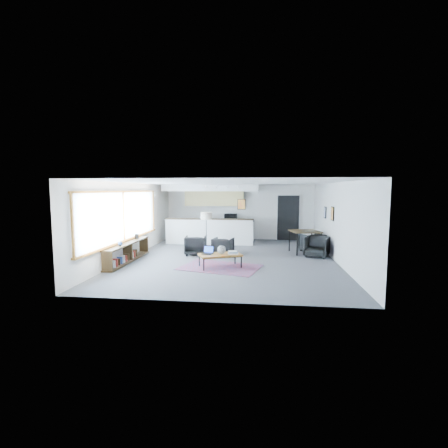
# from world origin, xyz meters

# --- Properties ---
(room) EXTENTS (7.02, 9.02, 2.62)m
(room) POSITION_xyz_m (0.00, 0.00, 1.30)
(room) COLOR #4A4A4D
(room) RESTS_ON ground
(window) EXTENTS (0.10, 5.95, 1.66)m
(window) POSITION_xyz_m (-3.46, -0.90, 1.46)
(window) COLOR #8CBFFF
(window) RESTS_ON room
(console) EXTENTS (0.35, 3.00, 0.80)m
(console) POSITION_xyz_m (-3.30, -1.05, 0.33)
(console) COLOR #342512
(console) RESTS_ON floor
(kitchenette) EXTENTS (4.20, 1.96, 2.60)m
(kitchenette) POSITION_xyz_m (-1.20, 3.71, 1.38)
(kitchenette) COLOR white
(kitchenette) RESTS_ON floor
(doorway) EXTENTS (1.10, 0.12, 2.15)m
(doorway) POSITION_xyz_m (2.30, 4.42, 1.07)
(doorway) COLOR black
(doorway) RESTS_ON room
(track_light) EXTENTS (1.60, 0.07, 0.15)m
(track_light) POSITION_xyz_m (-0.59, 2.20, 2.53)
(track_light) COLOR silver
(track_light) RESTS_ON room
(wall_art_lower) EXTENTS (0.03, 0.38, 0.48)m
(wall_art_lower) POSITION_xyz_m (3.47, 0.40, 1.55)
(wall_art_lower) COLOR black
(wall_art_lower) RESTS_ON room
(wall_art_upper) EXTENTS (0.03, 0.34, 0.44)m
(wall_art_upper) POSITION_xyz_m (3.47, 1.70, 1.50)
(wall_art_upper) COLOR black
(wall_art_upper) RESTS_ON room
(kilim_rug) EXTENTS (2.66, 2.14, 0.01)m
(kilim_rug) POSITION_xyz_m (-0.19, -1.41, 0.01)
(kilim_rug) COLOR #5F324C
(kilim_rug) RESTS_ON floor
(coffee_table) EXTENTS (1.43, 1.13, 0.41)m
(coffee_table) POSITION_xyz_m (-0.19, -1.41, 0.38)
(coffee_table) COLOR brown
(coffee_table) RESTS_ON floor
(laptop) EXTENTS (0.36, 0.32, 0.23)m
(laptop) POSITION_xyz_m (-0.57, -1.38, 0.48)
(laptop) COLOR black
(laptop) RESTS_ON coffee_table
(ceramic_pot) EXTENTS (0.26, 0.26, 0.26)m
(ceramic_pot) POSITION_xyz_m (-0.15, -1.39, 0.54)
(ceramic_pot) COLOR gray
(ceramic_pot) RESTS_ON coffee_table
(book_stack) EXTENTS (0.34, 0.29, 0.09)m
(book_stack) POSITION_xyz_m (0.19, -1.33, 0.46)
(book_stack) COLOR silver
(book_stack) RESTS_ON coffee_table
(coaster) EXTENTS (0.11, 0.11, 0.01)m
(coaster) POSITION_xyz_m (-0.07, -1.68, 0.42)
(coaster) COLOR #E5590C
(coaster) RESTS_ON coffee_table
(armchair_left) EXTENTS (0.81, 0.77, 0.76)m
(armchair_left) POSITION_xyz_m (-1.33, 0.41, 0.38)
(armchair_left) COLOR black
(armchair_left) RESTS_ON floor
(armchair_right) EXTENTS (0.79, 0.75, 0.71)m
(armchair_right) POSITION_xyz_m (-0.32, 0.43, 0.35)
(armchair_right) COLOR black
(armchair_right) RESTS_ON floor
(floor_lamp) EXTENTS (0.57, 0.57, 1.50)m
(floor_lamp) POSITION_xyz_m (-1.08, 1.33, 1.30)
(floor_lamp) COLOR black
(floor_lamp) RESTS_ON floor
(dining_table) EXTENTS (1.21, 1.21, 0.85)m
(dining_table) POSITION_xyz_m (2.67, 1.21, 0.77)
(dining_table) COLOR #342512
(dining_table) RESTS_ON floor
(dining_chair_near) EXTENTS (0.84, 0.82, 0.68)m
(dining_chair_near) POSITION_xyz_m (3.00, 0.53, 0.34)
(dining_chair_near) COLOR black
(dining_chair_near) RESTS_ON floor
(dining_chair_far) EXTENTS (0.84, 0.82, 0.67)m
(dining_chair_far) POSITION_xyz_m (2.97, 1.44, 0.34)
(dining_chair_far) COLOR black
(dining_chair_far) RESTS_ON floor
(microwave) EXTENTS (0.59, 0.36, 0.38)m
(microwave) POSITION_xyz_m (-0.40, 4.15, 1.12)
(microwave) COLOR black
(microwave) RESTS_ON kitchenette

